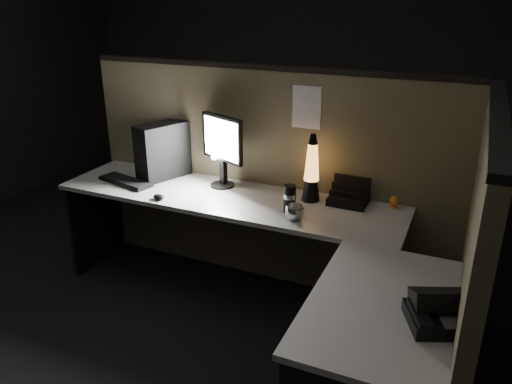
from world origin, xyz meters
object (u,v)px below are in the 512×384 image
at_px(lava_lamp, 312,173).
at_px(desk_phone, 440,311).
at_px(keyboard, 126,181).
at_px(pc_tower, 163,151).
at_px(monitor, 222,144).

xyz_separation_m(lava_lamp, desk_phone, (0.87, -1.01, -0.12)).
bearing_deg(desk_phone, keyboard, 137.15).
bearing_deg(lava_lamp, pc_tower, -179.33).
bearing_deg(desk_phone, monitor, 123.10).
xyz_separation_m(pc_tower, monitor, (0.46, 0.02, 0.10)).
distance_m(pc_tower, monitor, 0.47).
bearing_deg(keyboard, lava_lamp, 22.87).
bearing_deg(monitor, lava_lamp, 22.24).
height_order(pc_tower, monitor, monitor).
distance_m(monitor, keyboard, 0.74).
bearing_deg(desk_phone, pc_tower, 130.30).
relative_size(keyboard, desk_phone, 1.35).
bearing_deg(monitor, keyboard, -137.08).
distance_m(pc_tower, keyboard, 0.33).
height_order(keyboard, desk_phone, desk_phone).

